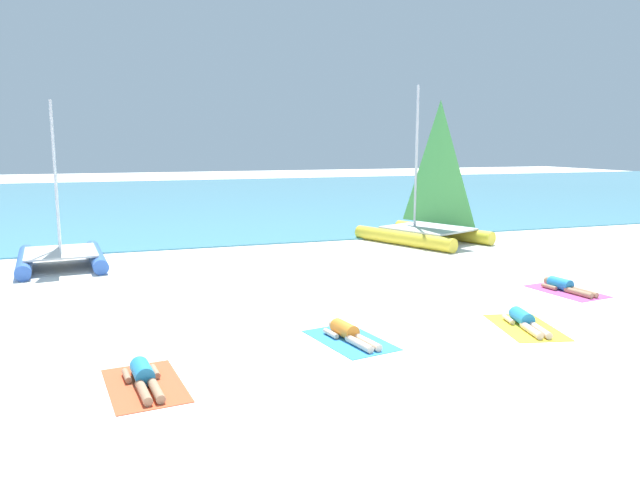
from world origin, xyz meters
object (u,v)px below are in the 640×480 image
Objects in this scene: sailboat_blue at (60,242)px; towel_center_left at (350,340)px; sunbather_leftmost at (144,376)px; towel_leftmost at (145,385)px; sunbather_rightmost at (564,286)px; towel_rightmost at (566,291)px; sailboat_yellow at (427,219)px; sunbather_center_left at (348,333)px; sunbather_center_right at (525,320)px; towel_center_right at (526,327)px.

sailboat_blue is 2.63× the size of towel_center_left.
sailboat_blue is 10.45m from sunbather_leftmost.
sunbather_rightmost is (10.44, 2.85, 0.13)m from towel_leftmost.
towel_center_left is 1.00× the size of towel_rightmost.
sunbather_center_left is at bearing -148.79° from sailboat_yellow.
sunbather_center_right is at bearing -1.96° from sunbather_leftmost.
towel_leftmost is at bearing -165.52° from towel_center_left.
sunbather_rightmost is at bearing -36.31° from sailboat_blue.
sailboat_yellow is at bearing 79.69° from sunbather_rightmost.
sunbather_rightmost is at bearing 50.40° from sunbather_center_right.
sunbather_center_right is (3.73, -0.41, 0.00)m from sunbather_center_left.
sailboat_yellow is at bearing -2.99° from sailboat_blue.
sailboat_blue is at bearing 100.27° from towel_leftmost.
towel_leftmost is at bearing -158.11° from sailboat_yellow.
sunbather_center_left is at bearing -172.21° from sunbather_rightmost.
sailboat_blue is at bearing 141.35° from sunbather_rightmost.
sunbather_leftmost is at bearing -175.77° from sunbather_center_left.
sunbather_leftmost is (-0.01, 0.07, 0.13)m from towel_leftmost.
towel_leftmost is 7.55m from towel_center_right.
sunbather_center_left is 1.00× the size of sunbather_rightmost.
towel_rightmost is (2.92, 2.20, 0.00)m from towel_center_right.
towel_leftmost is 1.00× the size of towel_center_right.
sunbather_leftmost is 7.58m from sunbather_center_right.
sunbather_center_right and sunbather_rightmost have the same top height.
sunbather_leftmost reaches higher than towel_center_left.
sunbather_center_right reaches higher than towel_leftmost.
towel_rightmost is at bearing 14.90° from towel_leftmost.
towel_rightmost is at bearing 49.47° from sunbather_center_right.
sunbather_center_left is 1.00× the size of sunbather_center_right.
sunbather_center_left is at bearing 15.44° from towel_leftmost.
sunbather_center_left reaches higher than towel_leftmost.
sunbather_leftmost is at bearing -162.43° from sunbather_center_right.
towel_center_right is at bearing -6.25° from towel_center_left.
towel_leftmost is 1.00× the size of towel_center_left.
sunbather_center_right is 0.82× the size of towel_rightmost.
towel_center_right is 1.21× the size of sunbather_rightmost.
sunbather_leftmost is 1.00× the size of sunbather_center_left.
towel_rightmost is at bearing 8.18° from sunbather_leftmost.
sailboat_blue is 10.97m from towel_center_left.
sunbather_center_right is 3.60m from towel_rightmost.
sunbather_leftmost is 3.95m from towel_center_left.
sailboat_yellow reaches higher than sunbather_rightmost.
sunbather_leftmost is at bearing -158.31° from sailboat_yellow.
sunbather_leftmost is 0.83× the size of towel_rightmost.
sailboat_yellow reaches higher than towel_rightmost.
towel_center_left is (3.84, 0.92, -0.13)m from sunbather_leftmost.
sunbather_center_left is (3.83, 0.99, 0.00)m from sunbather_leftmost.
towel_center_right is (-3.32, -10.19, -0.86)m from sailboat_yellow.
sailboat_yellow is at bearing 38.25° from sunbather_leftmost.
sunbather_center_left is at bearing -173.06° from sunbather_center_right.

